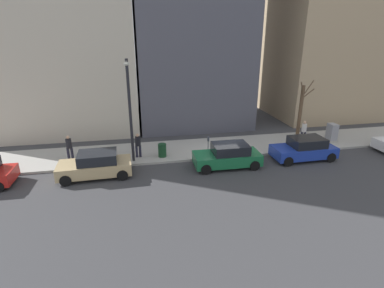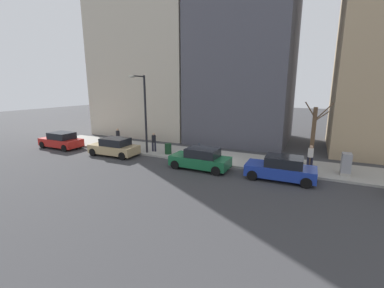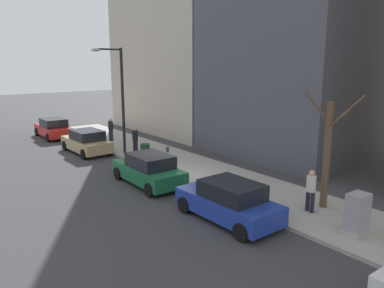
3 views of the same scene
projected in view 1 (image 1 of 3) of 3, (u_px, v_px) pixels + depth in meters
The scene contains 13 objects.
ground_plane at pixel (224, 159), 20.38m from camera, with size 120.00×120.00×0.00m, color #38383A.
sidewalk at pixel (216, 148), 22.19m from camera, with size 4.00×36.00×0.15m, color #9E9B93.
parked_car_blue at pixel (304, 149), 20.11m from camera, with size 1.97×4.22×1.52m.
parked_car_green at pixel (228, 156), 18.96m from camera, with size 1.97×4.22×1.52m.
parked_car_tan at pixel (96, 165), 17.64m from camera, with size 2.02×4.24×1.52m.
parking_meter at pixel (208, 144), 20.26m from camera, with size 0.14×0.10×1.35m.
utility_box at pixel (332, 133), 22.92m from camera, with size 0.83×0.61×1.43m.
streetlamp at pixel (130, 104), 18.13m from camera, with size 1.97×0.32×6.50m.
bare_tree at pixel (301, 111), 23.20m from camera, with size 1.25×1.79×4.60m.
trash_bin at pixel (162, 150), 20.24m from camera, with size 0.56×0.56×0.90m, color #14381E.
pedestrian_near_meter at pixel (304, 130), 22.85m from camera, with size 0.36×0.40×1.66m.
pedestrian_midblock at pixel (138, 144), 20.00m from camera, with size 0.36×0.40×1.66m.
pedestrian_far_corner at pixel (69, 146), 19.60m from camera, with size 0.36×0.40×1.66m.
Camera 1 is at (-17.96, 5.83, 8.02)m, focal length 28.00 mm.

